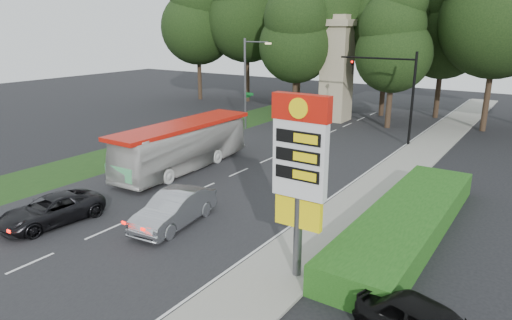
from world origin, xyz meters
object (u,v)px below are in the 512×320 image
Objects in this scene: monument at (337,68)px; suv_charcoal at (51,210)px; gas_station_pylon at (300,163)px; transit_bus at (183,146)px; streetlight_signs at (247,80)px; traffic_signal_mast at (396,85)px; sedan_silver at (174,209)px.

suv_charcoal is (-0.80, -30.21, -4.44)m from monument.
gas_station_pylon is 0.68× the size of monument.
monument is (-11.20, 28.01, 0.66)m from gas_station_pylon.
suv_charcoal is (0.69, -9.94, -0.85)m from transit_bus.
streetlight_signs is at bearing 128.96° from gas_station_pylon.
streetlight_signs is (-12.67, -1.99, -0.23)m from traffic_signal_mast.
traffic_signal_mast reaches higher than gas_station_pylon.
monument is at bearing 94.36° from suv_charcoal.
streetlight_signs is 1.67× the size of suv_charcoal.
gas_station_pylon reaches higher than transit_bus.
streetlight_signs is 0.80× the size of monument.
transit_bus is (-9.17, -14.26, -3.16)m from traffic_signal_mast.
streetlight_signs is at bearing 102.70° from transit_bus.
traffic_signal_mast reaches higher than sedan_silver.
traffic_signal_mast is 17.25m from transit_bus.
sedan_silver is (9.16, -19.12, -3.64)m from streetlight_signs.
traffic_signal_mast is 0.90× the size of streetlight_signs.
sedan_silver is (-3.51, -21.11, -3.87)m from traffic_signal_mast.
streetlight_signs is 22.92m from suv_charcoal.
streetlight_signs is at bearing -121.97° from monument.
sedan_silver is at bearing -99.44° from traffic_signal_mast.
gas_station_pylon is at bearing -14.28° from sedan_silver.
monument is (4.99, 7.99, 0.67)m from streetlight_signs.
gas_station_pylon is 1.41× the size of sedan_silver.
monument is at bearing 111.80° from gas_station_pylon.
gas_station_pylon is at bearing 16.27° from suv_charcoal.
monument reaches higher than sedan_silver.
streetlight_signs reaches higher than suv_charcoal.
monument is 0.92× the size of transit_bus.
monument reaches higher than streetlight_signs.
sedan_silver reaches higher than suv_charcoal.
streetlight_signs is 13.09m from transit_bus.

